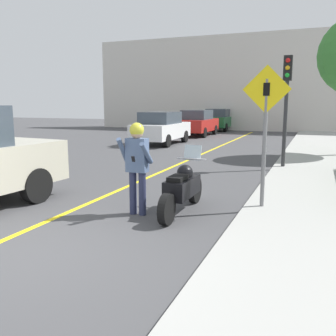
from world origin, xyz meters
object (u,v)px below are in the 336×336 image
object	(u,v)px
motorcycle	(182,188)
traffic_light	(287,90)
crossing_sign	(265,123)
parked_car_red	(197,123)
parked_car_green	(219,119)
person_biker	(137,159)
parked_car_white	(161,128)

from	to	relation	value
motorcycle	traffic_light	size ratio (longest dim) A/B	0.63
crossing_sign	traffic_light	size ratio (longest dim) A/B	0.79
crossing_sign	parked_car_red	bearing A→B (deg)	111.57
crossing_sign	parked_car_red	distance (m)	17.51
motorcycle	crossing_sign	bearing A→B (deg)	24.51
traffic_light	parked_car_red	xyz separation A→B (m)	(-6.39, 11.19, -1.67)
traffic_light	parked_car_green	xyz separation A→B (m)	(-6.28, 16.48, -1.67)
crossing_sign	traffic_light	world-z (taller)	traffic_light
crossing_sign	traffic_light	xyz separation A→B (m)	(-0.04, 5.08, 0.78)
crossing_sign	person_biker	bearing A→B (deg)	-153.45
motorcycle	traffic_light	world-z (taller)	traffic_light
crossing_sign	traffic_light	distance (m)	5.14
motorcycle	parked_car_red	world-z (taller)	parked_car_red
motorcycle	parked_car_green	distance (m)	22.74
parked_car_red	parked_car_white	bearing A→B (deg)	-92.20
motorcycle	crossing_sign	size ratio (longest dim) A/B	0.80
person_biker	parked_car_white	world-z (taller)	person_biker
parked_car_red	parked_car_green	bearing A→B (deg)	88.76
motorcycle	parked_car_green	world-z (taller)	parked_car_green
person_biker	parked_car_green	size ratio (longest dim) A/B	0.42
person_biker	parked_car_red	xyz separation A→B (m)	(-4.23, 17.37, -0.23)
crossing_sign	parked_car_red	size ratio (longest dim) A/B	0.65
person_biker	parked_car_white	xyz separation A→B (m)	(-4.45, 11.75, -0.23)
traffic_light	crossing_sign	bearing A→B (deg)	-89.59
parked_car_green	parked_car_white	bearing A→B (deg)	-91.73
traffic_light	parked_car_white	xyz separation A→B (m)	(-6.61, 5.57, -1.67)
traffic_light	parked_car_red	bearing A→B (deg)	119.73
traffic_light	parked_car_green	distance (m)	17.71
motorcycle	crossing_sign	xyz separation A→B (m)	(1.44, 0.66, 1.26)
crossing_sign	parked_car_white	world-z (taller)	crossing_sign
motorcycle	traffic_light	xyz separation A→B (m)	(1.40, 5.73, 2.04)
parked_car_red	parked_car_green	distance (m)	5.29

